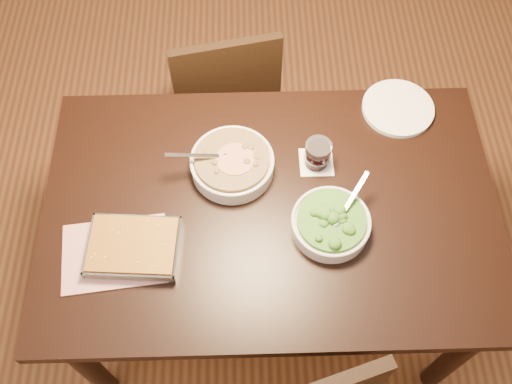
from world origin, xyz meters
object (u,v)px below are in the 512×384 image
Objects in this scene: chair_far at (224,93)px; table at (270,220)px; broccoli_bowl at (331,223)px; baking_dish at (134,247)px; dinner_plate at (398,108)px; stew_bowl at (232,163)px; wine_tumbler at (318,154)px.

table is at bearing 91.66° from chair_far.
baking_dish is (-0.58, -0.06, -0.01)m from broccoli_bowl.
broccoli_bowl is 0.58m from baking_dish.
baking_dish is 0.98m from dinner_plate.
chair_far reaches higher than baking_dish.
stew_bowl is 1.20× the size of broccoli_bowl.
broccoli_bowl is 1.01× the size of dinner_plate.
broccoli_bowl is 0.88m from chair_far.
baking_dish is 2.99× the size of wine_tumbler.
stew_bowl is 1.06× the size of baking_dish.
stew_bowl is 0.34× the size of chair_far.
broccoli_bowl is (0.29, -0.22, -0.00)m from stew_bowl.
dinner_plate reaches higher than table.
dinner_plate is (0.27, 0.44, -0.02)m from broccoli_bowl.
table is 0.26m from wine_tumbler.
chair_far reaches higher than table.
stew_bowl is at bearing -175.78° from wine_tumbler.
table is 0.22m from stew_bowl.
broccoli_bowl is 0.24m from wine_tumbler.
wine_tumbler is (0.15, 0.15, 0.15)m from table.
baking_dish is at bearing -174.26° from broccoli_bowl.
broccoli_bowl is 0.52m from dinner_plate.
stew_bowl reaches higher than broccoli_bowl.
baking_dish is 0.90m from chair_far.
stew_bowl is 1.21× the size of dinner_plate.
broccoli_bowl is 0.29× the size of chair_far.
chair_far is at bearing 103.03° from table.
stew_bowl is 0.61m from dinner_plate.
broccoli_bowl is at bearing -84.89° from wine_tumbler.
table is 1.63× the size of chair_far.
wine_tumbler reaches higher than broccoli_bowl.
chair_far reaches higher than stew_bowl.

